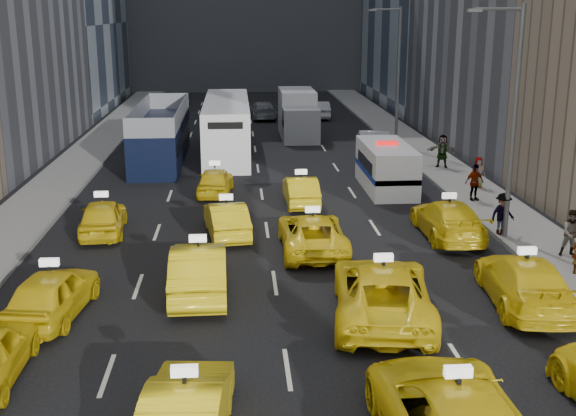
% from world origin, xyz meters
% --- Properties ---
extents(ground, '(160.00, 160.00, 0.00)m').
position_xyz_m(ground, '(0.00, 0.00, 0.00)').
color(ground, black).
rests_on(ground, ground).
extents(sidewalk_west, '(3.00, 90.00, 0.15)m').
position_xyz_m(sidewalk_west, '(-10.50, 25.00, 0.07)').
color(sidewalk_west, gray).
rests_on(sidewalk_west, ground).
extents(sidewalk_east, '(3.00, 90.00, 0.15)m').
position_xyz_m(sidewalk_east, '(10.50, 25.00, 0.07)').
color(sidewalk_east, gray).
rests_on(sidewalk_east, ground).
extents(curb_west, '(0.15, 90.00, 0.18)m').
position_xyz_m(curb_west, '(-9.05, 25.00, 0.09)').
color(curb_west, slate).
rests_on(curb_west, ground).
extents(curb_east, '(0.15, 90.00, 0.18)m').
position_xyz_m(curb_east, '(9.05, 25.00, 0.09)').
color(curb_east, slate).
rests_on(curb_east, ground).
extents(streetlight_near, '(2.15, 0.22, 9.00)m').
position_xyz_m(streetlight_near, '(9.18, 12.00, 4.92)').
color(streetlight_near, '#595B60').
rests_on(streetlight_near, ground).
extents(streetlight_far, '(2.15, 0.22, 9.00)m').
position_xyz_m(streetlight_far, '(9.18, 32.00, 4.92)').
color(streetlight_far, '#595B60').
rests_on(streetlight_far, ground).
extents(taxi_5, '(1.98, 4.71, 1.51)m').
position_xyz_m(taxi_5, '(-2.31, -1.18, 0.76)').
color(taxi_5, yellow).
rests_on(taxi_5, ground).
extents(taxi_8, '(2.32, 4.57, 1.49)m').
position_xyz_m(taxi_8, '(-6.66, 5.71, 0.74)').
color(taxi_8, yellow).
rests_on(taxi_8, ground).
extents(taxi_9, '(1.85, 5.00, 1.63)m').
position_xyz_m(taxi_9, '(-2.45, 7.23, 0.82)').
color(taxi_9, yellow).
rests_on(taxi_9, ground).
extents(taxi_10, '(3.54, 6.30, 1.66)m').
position_xyz_m(taxi_10, '(2.98, 4.94, 0.83)').
color(taxi_10, yellow).
rests_on(taxi_10, ground).
extents(taxi_11, '(2.68, 5.49, 1.54)m').
position_xyz_m(taxi_11, '(7.51, 5.60, 0.77)').
color(taxi_11, yellow).
rests_on(taxi_11, ground).
extents(taxi_12, '(2.02, 4.35, 1.44)m').
position_xyz_m(taxi_12, '(-6.62, 13.91, 0.72)').
color(taxi_12, yellow).
rests_on(taxi_12, ground).
extents(taxi_13, '(2.03, 4.37, 1.39)m').
position_xyz_m(taxi_13, '(-1.64, 13.32, 0.69)').
color(taxi_13, yellow).
rests_on(taxi_13, ground).
extents(taxi_14, '(2.35, 5.10, 1.42)m').
position_xyz_m(taxi_14, '(1.58, 11.14, 0.71)').
color(taxi_14, yellow).
rests_on(taxi_14, ground).
extents(taxi_15, '(2.10, 5.14, 1.49)m').
position_xyz_m(taxi_15, '(7.14, 12.50, 0.74)').
color(taxi_15, yellow).
rests_on(taxi_15, ground).
extents(taxi_16, '(1.87, 4.10, 1.37)m').
position_xyz_m(taxi_16, '(-2.27, 20.06, 0.68)').
color(taxi_16, yellow).
rests_on(taxi_16, ground).
extents(taxi_17, '(1.49, 4.10, 1.35)m').
position_xyz_m(taxi_17, '(1.75, 17.89, 0.67)').
color(taxi_17, yellow).
rests_on(taxi_17, ground).
extents(nypd_van, '(2.23, 5.73, 2.46)m').
position_xyz_m(nypd_van, '(6.29, 20.54, 1.11)').
color(nypd_van, white).
rests_on(nypd_van, ground).
extents(double_decker, '(3.68, 11.76, 3.37)m').
position_xyz_m(double_decker, '(-5.68, 28.59, 1.67)').
color(double_decker, black).
rests_on(double_decker, ground).
extents(city_bus, '(2.92, 13.05, 3.36)m').
position_xyz_m(city_bus, '(-1.78, 30.71, 1.67)').
color(city_bus, white).
rests_on(city_bus, ground).
extents(box_truck, '(2.45, 7.13, 3.26)m').
position_xyz_m(box_truck, '(3.20, 36.52, 1.60)').
color(box_truck, silver).
rests_on(box_truck, ground).
extents(misc_car_0, '(2.29, 5.20, 1.66)m').
position_xyz_m(misc_car_0, '(7.20, 29.00, 0.83)').
color(misc_car_0, '#9D9FA4').
rests_on(misc_car_0, ground).
extents(misc_car_1, '(3.08, 5.86, 1.57)m').
position_xyz_m(misc_car_1, '(-6.60, 38.03, 0.79)').
color(misc_car_1, black).
rests_on(misc_car_1, ground).
extents(misc_car_2, '(2.42, 5.11, 1.44)m').
position_xyz_m(misc_car_2, '(1.00, 45.58, 0.72)').
color(misc_car_2, gray).
rests_on(misc_car_2, ground).
extents(misc_car_3, '(1.98, 4.18, 1.38)m').
position_xyz_m(misc_car_3, '(-1.47, 44.99, 0.69)').
color(misc_car_3, black).
rests_on(misc_car_3, ground).
extents(misc_car_4, '(1.63, 4.39, 1.43)m').
position_xyz_m(misc_car_4, '(5.76, 45.45, 0.72)').
color(misc_car_4, '#B2B5BA').
rests_on(misc_car_4, ground).
extents(pedestrian_1, '(0.91, 0.60, 1.73)m').
position_xyz_m(pedestrian_1, '(10.83, 9.51, 1.01)').
color(pedestrian_1, gray).
rests_on(pedestrian_1, sidewalk_east).
extents(pedestrian_2, '(1.19, 0.80, 1.71)m').
position_xyz_m(pedestrian_2, '(9.22, 12.18, 1.01)').
color(pedestrian_2, gray).
rests_on(pedestrian_2, sidewalk_east).
extents(pedestrian_3, '(1.10, 0.76, 1.72)m').
position_xyz_m(pedestrian_3, '(9.85, 17.55, 1.01)').
color(pedestrian_3, gray).
rests_on(pedestrian_3, sidewalk_east).
extents(pedestrian_4, '(0.77, 0.44, 1.54)m').
position_xyz_m(pedestrian_4, '(10.86, 20.08, 0.92)').
color(pedestrian_4, gray).
rests_on(pedestrian_4, sidewalk_east).
extents(pedestrian_5, '(1.78, 1.01, 1.85)m').
position_xyz_m(pedestrian_5, '(10.41, 24.94, 1.08)').
color(pedestrian_5, gray).
rests_on(pedestrian_5, sidewalk_east).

